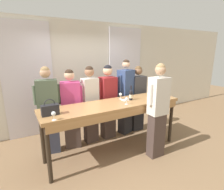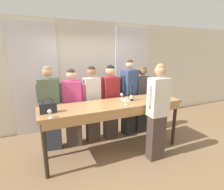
{
  "view_description": "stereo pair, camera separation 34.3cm",
  "coord_description": "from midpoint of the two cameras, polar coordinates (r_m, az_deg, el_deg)",
  "views": [
    {
      "loc": [
        -1.66,
        -2.82,
        2.03
      ],
      "look_at": [
        0.0,
        0.07,
        1.19
      ],
      "focal_mm": 28.0,
      "sensor_mm": 36.0,
      "label": 1
    },
    {
      "loc": [
        -1.35,
        -2.97,
        2.03
      ],
      "look_at": [
        0.0,
        0.07,
        1.19
      ],
      "focal_mm": 28.0,
      "sensor_mm": 36.0,
      "label": 2
    }
  ],
  "objects": [
    {
      "name": "wall_back",
      "position": [
        4.86,
        -11.6,
        6.36
      ],
      "size": [
        12.0,
        0.06,
        2.8
      ],
      "color": "silver",
      "rests_on": "ground_plane"
    },
    {
      "name": "guest_navy_coat",
      "position": [
        4.28,
        2.16,
        -0.62
      ],
      "size": [
        0.46,
        0.35,
        1.85
      ],
      "color": "#28282D",
      "rests_on": "ground_plane"
    },
    {
      "name": "wine_glass_front_mid",
      "position": [
        3.32,
        1.82,
        -1.5
      ],
      "size": [
        0.07,
        0.07,
        0.14
      ],
      "color": "white",
      "rests_on": "tasting_bar"
    },
    {
      "name": "handbag",
      "position": [
        2.99,
        -22.73,
        -4.47
      ],
      "size": [
        0.27,
        0.12,
        0.26
      ],
      "color": "#232328",
      "rests_on": "tasting_bar"
    },
    {
      "name": "wine_glass_center_mid",
      "position": [
        2.76,
        -22.01,
        -5.83
      ],
      "size": [
        0.07,
        0.07,
        0.14
      ],
      "color": "white",
      "rests_on": "tasting_bar"
    },
    {
      "name": "wine_glass_center_right",
      "position": [
        4.05,
        13.0,
        1.04
      ],
      "size": [
        0.07,
        0.07,
        0.14
      ],
      "color": "white",
      "rests_on": "tasting_bar"
    },
    {
      "name": "guest_olive_jacket",
      "position": [
        3.71,
        -22.54,
        -4.69
      ],
      "size": [
        0.51,
        0.3,
        1.76
      ],
      "color": "#383D51",
      "rests_on": "ground_plane"
    },
    {
      "name": "guest_pink_top",
      "position": [
        3.79,
        -15.72,
        -4.47
      ],
      "size": [
        0.5,
        0.37,
        1.69
      ],
      "color": "#473833",
      "rests_on": "ground_plane"
    },
    {
      "name": "guest_cream_sweater",
      "position": [
        3.89,
        -9.62,
        -2.76
      ],
      "size": [
        0.46,
        0.24,
        1.73
      ],
      "color": "#473833",
      "rests_on": "ground_plane"
    },
    {
      "name": "napkin",
      "position": [
        3.62,
        1.48,
        -1.7
      ],
      "size": [
        0.14,
        0.14,
        0.0
      ],
      "color": "white",
      "rests_on": "tasting_bar"
    },
    {
      "name": "host_pouring",
      "position": [
        3.36,
        11.91,
        -5.03
      ],
      "size": [
        0.46,
        0.24,
        1.83
      ],
      "color": "#473833",
      "rests_on": "ground_plane"
    },
    {
      "name": "wine_glass_front_right",
      "position": [
        3.82,
        9.32,
        0.42
      ],
      "size": [
        0.07,
        0.07,
        0.14
      ],
      "color": "white",
      "rests_on": "tasting_bar"
    },
    {
      "name": "tasting_bar",
      "position": [
        3.42,
        -2.09,
        -4.46
      ],
      "size": [
        2.8,
        0.72,
        1.04
      ],
      "color": "#B27F4C",
      "rests_on": "ground_plane"
    },
    {
      "name": "wine_glass_center_left",
      "position": [
        3.68,
        0.13,
        0.1
      ],
      "size": [
        0.07,
        0.07,
        0.14
      ],
      "color": "white",
      "rests_on": "tasting_bar"
    },
    {
      "name": "guest_striped_shirt",
      "position": [
        4.06,
        -3.76,
        -2.03
      ],
      "size": [
        0.47,
        0.29,
        1.74
      ],
      "color": "#473833",
      "rests_on": "ground_plane"
    },
    {
      "name": "ground_plane",
      "position": [
        3.84,
        -2.12,
        -17.8
      ],
      "size": [
        18.0,
        18.0,
        0.0
      ],
      "primitive_type": "plane",
      "color": "#846647"
    },
    {
      "name": "guest_beige_cap",
      "position": [
        4.5,
        6.12,
        -0.99
      ],
      "size": [
        0.48,
        0.25,
        1.68
      ],
      "color": "#28282D",
      "rests_on": "ground_plane"
    },
    {
      "name": "curtain_panel_left",
      "position": [
        4.56,
        -27.51,
        3.86
      ],
      "size": [
        1.1,
        0.03,
        2.69
      ],
      "color": "white",
      "rests_on": "ground_plane"
    },
    {
      "name": "curtain_panel_right",
      "position": [
        5.38,
        2.43,
        6.76
      ],
      "size": [
        1.1,
        0.03,
        2.69
      ],
      "color": "white",
      "rests_on": "ground_plane"
    },
    {
      "name": "wine_bottle",
      "position": [
        3.61,
        3.5,
        0.03
      ],
      "size": [
        0.07,
        0.07,
        0.31
      ],
      "color": "black",
      "rests_on": "tasting_bar"
    },
    {
      "name": "wine_glass_front_left",
      "position": [
        3.65,
        9.87,
        -0.25
      ],
      "size": [
        0.07,
        0.07,
        0.14
      ],
      "color": "white",
      "rests_on": "tasting_bar"
    }
  ]
}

